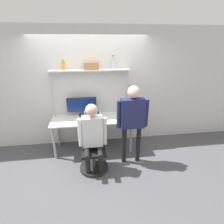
# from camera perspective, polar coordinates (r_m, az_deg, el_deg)

# --- Properties ---
(ground_plane) EXTENTS (12.00, 12.00, 0.00)m
(ground_plane) POSITION_cam_1_polar(r_m,az_deg,el_deg) (4.00, -5.80, -14.34)
(ground_plane) COLOR #4C4C51
(wall_back) EXTENTS (8.00, 0.06, 2.70)m
(wall_back) POSITION_cam_1_polar(r_m,az_deg,el_deg) (4.08, -6.95, 7.50)
(wall_back) COLOR silver
(wall_back) RESTS_ON ground_plane
(desk) EXTENTS (1.79, 0.68, 0.77)m
(desk) POSITION_cam_1_polar(r_m,az_deg,el_deg) (3.96, -6.40, -3.11)
(desk) COLOR silver
(desk) RESTS_ON ground_plane
(shelf_unit) EXTENTS (1.70, 0.22, 1.82)m
(shelf_unit) POSITION_cam_1_polar(r_m,az_deg,el_deg) (3.90, -7.01, 9.16)
(shelf_unit) COLOR white
(shelf_unit) RESTS_ON ground_plane
(monitor) EXTENTS (0.66, 0.18, 0.43)m
(monitor) POSITION_cam_1_polar(r_m,az_deg,el_deg) (4.02, -9.86, 2.12)
(monitor) COLOR #333338
(monitor) RESTS_ON desk
(laptop) EXTENTS (0.35, 0.22, 0.22)m
(laptop) POSITION_cam_1_polar(r_m,az_deg,el_deg) (3.79, -6.36, -1.96)
(laptop) COLOR #BCBCC1
(laptop) RESTS_ON desk
(cell_phone) EXTENTS (0.07, 0.15, 0.01)m
(cell_phone) POSITION_cam_1_polar(r_m,az_deg,el_deg) (3.83, -2.29, -2.46)
(cell_phone) COLOR black
(cell_phone) RESTS_ON desk
(office_chair) EXTENTS (0.56, 0.56, 0.90)m
(office_chair) POSITION_cam_1_polar(r_m,az_deg,el_deg) (3.57, -6.03, -14.05)
(office_chair) COLOR black
(office_chair) RESTS_ON ground_plane
(person_seated) EXTENTS (0.53, 0.47, 1.36)m
(person_seated) POSITION_cam_1_polar(r_m,az_deg,el_deg) (3.25, -6.35, -7.07)
(person_seated) COLOR black
(person_seated) RESTS_ON ground_plane
(person_standing) EXTENTS (0.62, 0.22, 1.63)m
(person_standing) POSITION_cam_1_polar(r_m,az_deg,el_deg) (3.36, 6.73, -1.31)
(person_standing) COLOR black
(person_standing) RESTS_ON ground_plane
(bottle_clear) EXTENTS (0.09, 0.09, 0.28)m
(bottle_clear) POSITION_cam_1_polar(r_m,az_deg,el_deg) (3.86, 0.32, 15.63)
(bottle_clear) COLOR silver
(bottle_clear) RESTS_ON shelf_unit
(bottle_amber) EXTENTS (0.07, 0.07, 0.20)m
(bottle_amber) POSITION_cam_1_polar(r_m,az_deg,el_deg) (3.86, -15.63, 14.36)
(bottle_amber) COLOR gold
(bottle_amber) RESTS_ON shelf_unit
(storage_box) EXTENTS (0.30, 0.20, 0.15)m
(storage_box) POSITION_cam_1_polar(r_m,az_deg,el_deg) (3.83, -6.79, 14.81)
(storage_box) COLOR #B27A47
(storage_box) RESTS_ON shelf_unit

